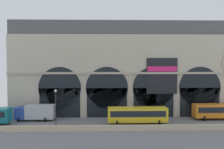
# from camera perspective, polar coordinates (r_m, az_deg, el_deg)

# --- Properties ---
(ground_plane) EXTENTS (200.00, 200.00, 0.00)m
(ground_plane) POSITION_cam_1_polar(r_m,az_deg,el_deg) (45.75, 5.10, -11.62)
(ground_plane) COLOR slate
(quay_parapet_wall) EXTENTS (90.00, 0.70, 0.92)m
(quay_parapet_wall) POSITION_cam_1_polar(r_m,az_deg,el_deg) (40.95, 5.91, -12.70)
(quay_parapet_wall) COLOR #BCAD8C
(quay_parapet_wall) RESTS_ON ground
(station_building) EXTENTS (51.01, 4.95, 20.37)m
(station_building) POSITION_cam_1_polar(r_m,az_deg,el_deg) (51.54, 4.26, 1.15)
(station_building) COLOR #B2A891
(station_building) RESTS_ON ground
(box_truck_west) EXTENTS (7.50, 2.91, 3.12)m
(box_truck_west) POSITION_cam_1_polar(r_m,az_deg,el_deg) (49.47, -17.97, -8.63)
(box_truck_west) COLOR #28479E
(box_truck_west) RESTS_ON ground
(bus_center) EXTENTS (11.00, 3.25, 3.10)m
(bus_center) POSITION_cam_1_polar(r_m,az_deg,el_deg) (44.76, 6.15, -9.61)
(bus_center) COLOR gold
(bus_center) RESTS_ON ground
(bus_east) EXTENTS (11.00, 3.25, 3.10)m
(bus_east) POSITION_cam_1_polar(r_m,az_deg,el_deg) (52.82, 24.81, -7.93)
(bus_east) COLOR orange
(bus_east) RESTS_ON ground
(street_lamp_quayside) EXTENTS (0.44, 0.44, 6.90)m
(street_lamp_quayside) POSITION_cam_1_polar(r_m,az_deg,el_deg) (41.40, -13.47, -6.98)
(street_lamp_quayside) COLOR black
(street_lamp_quayside) RESTS_ON ground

